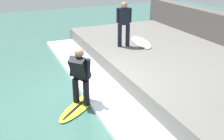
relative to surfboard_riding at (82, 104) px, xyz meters
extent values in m
plane|color=#386056|center=(0.22, 0.29, -0.03)|extent=(28.00, 28.00, 0.00)
cube|color=#66635E|center=(3.49, 0.29, 0.24)|extent=(4.40, 11.19, 0.55)
cube|color=silver|center=(0.73, 0.29, 0.03)|extent=(1.12, 10.63, 0.11)
ellipsoid|color=#BFE02D|center=(0.00, 0.00, 0.00)|extent=(1.72, 1.61, 0.06)
ellipsoid|color=black|center=(0.00, 0.00, 0.03)|extent=(1.35, 1.22, 0.01)
cylinder|color=black|center=(-0.10, 0.11, 0.35)|extent=(0.16, 0.16, 0.64)
cylinder|color=black|center=(0.10, -0.11, 0.35)|extent=(0.16, 0.16, 0.64)
cube|color=black|center=(0.00, 0.00, 0.97)|extent=(0.60, 0.59, 0.65)
sphere|color=#A87A5B|center=(0.00, 0.00, 1.38)|extent=(0.23, 0.23, 0.23)
cylinder|color=black|center=(-0.15, 0.17, 1.01)|extent=(0.11, 0.21, 0.55)
cylinder|color=black|center=(0.15, -0.17, 1.01)|extent=(0.11, 0.21, 0.55)
cylinder|color=black|center=(2.51, 2.43, 0.92)|extent=(0.15, 0.15, 0.80)
cylinder|color=black|center=(2.23, 2.51, 0.92)|extent=(0.15, 0.15, 0.80)
cube|color=black|center=(2.37, 2.47, 1.61)|extent=(0.41, 0.31, 0.57)
sphere|color=#A87A5B|center=(2.37, 2.47, 1.99)|extent=(0.22, 0.22, 0.22)
cylinder|color=black|center=(2.57, 2.41, 1.64)|extent=(0.11, 0.11, 0.50)
cylinder|color=black|center=(2.17, 2.52, 1.64)|extent=(0.11, 0.11, 0.50)
ellipsoid|color=beige|center=(3.17, 2.61, 0.55)|extent=(0.89, 1.75, 0.06)
camera|label=1|loc=(-1.61, -5.66, 3.41)|focal=42.00mm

